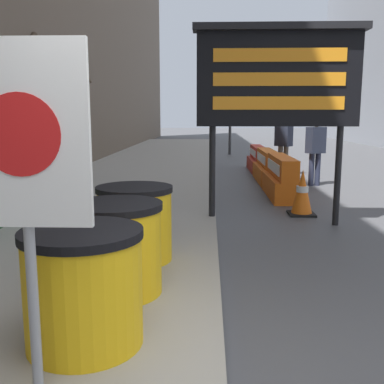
% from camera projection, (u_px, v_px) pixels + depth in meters
% --- Properties ---
extents(bare_tree, '(1.39, 1.51, 3.43)m').
position_uv_depth(bare_tree, '(55.00, 115.00, 9.93)').
color(bare_tree, '#4C3D2D').
rests_on(bare_tree, sidewalk_left).
extents(barrel_drum_foreground, '(0.84, 0.84, 0.82)m').
position_uv_depth(barrel_drum_foreground, '(84.00, 287.00, 3.09)').
color(barrel_drum_foreground, yellow).
rests_on(barrel_drum_foreground, sidewalk_left).
extents(barrel_drum_middle, '(0.84, 0.84, 0.82)m').
position_uv_depth(barrel_drum_middle, '(116.00, 248.00, 4.01)').
color(barrel_drum_middle, yellow).
rests_on(barrel_drum_middle, sidewalk_left).
extents(barrel_drum_back, '(0.84, 0.84, 0.82)m').
position_uv_depth(barrel_drum_back, '(135.00, 223.00, 4.93)').
color(barrel_drum_back, yellow).
rests_on(barrel_drum_back, sidewalk_left).
extents(warning_sign, '(0.72, 0.08, 1.97)m').
position_uv_depth(warning_sign, '(23.00, 157.00, 2.33)').
color(warning_sign, gray).
rests_on(warning_sign, sidewalk_left).
extents(message_board, '(2.56, 0.36, 3.03)m').
position_uv_depth(message_board, '(278.00, 78.00, 6.74)').
color(message_board, black).
rests_on(message_board, ground_plane).
extents(jersey_barrier_orange_far, '(0.58, 2.05, 0.86)m').
position_uv_depth(jersey_barrier_orange_far, '(282.00, 179.00, 9.48)').
color(jersey_barrier_orange_far, orange).
rests_on(jersey_barrier_orange_far, ground_plane).
extents(jersey_barrier_orange_near, '(0.57, 2.17, 0.81)m').
position_uv_depth(jersey_barrier_orange_near, '(268.00, 168.00, 11.73)').
color(jersey_barrier_orange_near, orange).
rests_on(jersey_barrier_orange_near, ground_plane).
extents(jersey_barrier_red_striped, '(0.54, 2.04, 0.76)m').
position_uv_depth(jersey_barrier_red_striped, '(258.00, 160.00, 14.03)').
color(jersey_barrier_red_striped, red).
rests_on(jersey_barrier_red_striped, ground_plane).
extents(traffic_cone_near, '(0.45, 0.45, 0.80)m').
position_uv_depth(traffic_cone_near, '(302.00, 193.00, 7.74)').
color(traffic_cone_near, black).
rests_on(traffic_cone_near, ground_plane).
extents(traffic_light_near_curb, '(0.28, 0.45, 3.53)m').
position_uv_depth(traffic_light_near_curb, '(231.00, 95.00, 19.27)').
color(traffic_light_near_curb, '#2D2D30').
rests_on(traffic_light_near_curb, ground_plane).
extents(pedestrian_worker, '(0.50, 0.43, 1.65)m').
position_uv_depth(pedestrian_worker, '(316.00, 146.00, 10.91)').
color(pedestrian_worker, '#23283D').
rests_on(pedestrian_worker, ground_plane).
extents(pedestrian_passerby, '(0.51, 0.51, 1.73)m').
position_uv_depth(pedestrian_passerby, '(284.00, 140.00, 12.83)').
color(pedestrian_passerby, '#514C42').
rests_on(pedestrian_passerby, ground_plane).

